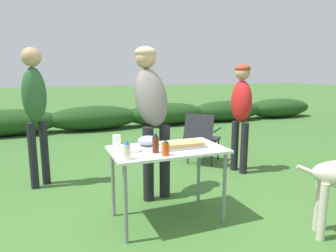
% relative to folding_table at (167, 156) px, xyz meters
% --- Properties ---
extents(ground_plane, '(60.00, 60.00, 0.00)m').
position_rel_folding_table_xyz_m(ground_plane, '(0.00, 0.00, -0.66)').
color(ground_plane, '#3D6B2D').
extents(shrub_hedge, '(14.40, 0.90, 0.61)m').
position_rel_folding_table_xyz_m(shrub_hedge, '(-0.00, 5.17, -0.36)').
color(shrub_hedge, '#1E4219').
rests_on(shrub_hedge, ground).
extents(folding_table, '(1.10, 0.64, 0.74)m').
position_rel_folding_table_xyz_m(folding_table, '(0.00, 0.00, 0.00)').
color(folding_table, silver).
rests_on(folding_table, ground).
extents(food_tray, '(0.44, 0.22, 0.06)m').
position_rel_folding_table_xyz_m(food_tray, '(0.15, -0.03, 0.10)').
color(food_tray, '#9E9EA3').
rests_on(food_tray, folding_table).
extents(plate_stack, '(0.25, 0.25, 0.03)m').
position_rel_folding_table_xyz_m(plate_stack, '(-0.37, 0.04, 0.09)').
color(plate_stack, white).
rests_on(plate_stack, folding_table).
extents(mixing_bowl, '(0.21, 0.21, 0.10)m').
position_rel_folding_table_xyz_m(mixing_bowl, '(-0.14, 0.19, 0.13)').
color(mixing_bowl, '#99B2CC').
rests_on(mixing_bowl, folding_table).
extents(paper_cup_stack, '(0.08, 0.08, 0.13)m').
position_rel_folding_table_xyz_m(paper_cup_stack, '(-0.45, 0.19, 0.14)').
color(paper_cup_stack, white).
rests_on(paper_cup_stack, folding_table).
extents(mayo_bottle, '(0.07, 0.07, 0.17)m').
position_rel_folding_table_xyz_m(mayo_bottle, '(-0.46, -0.22, 0.16)').
color(mayo_bottle, silver).
rests_on(mayo_bottle, folding_table).
extents(hot_sauce_bottle, '(0.07, 0.07, 0.15)m').
position_rel_folding_table_xyz_m(hot_sauce_bottle, '(-0.11, -0.23, 0.15)').
color(hot_sauce_bottle, '#CC4214').
rests_on(hot_sauce_bottle, folding_table).
extents(bbq_sauce_bottle, '(0.06, 0.06, 0.19)m').
position_rel_folding_table_xyz_m(bbq_sauce_bottle, '(-0.16, -0.11, 0.17)').
color(bbq_sauce_bottle, '#562314').
rests_on(bbq_sauce_bottle, folding_table).
extents(standing_person_in_navy_coat, '(0.46, 0.57, 1.77)m').
position_rel_folding_table_xyz_m(standing_person_in_navy_coat, '(0.06, 0.65, 0.45)').
color(standing_person_in_navy_coat, black).
rests_on(standing_person_in_navy_coat, ground).
extents(standing_person_with_beanie, '(0.39, 0.37, 1.77)m').
position_rel_folding_table_xyz_m(standing_person_with_beanie, '(-1.21, 1.45, 0.43)').
color(standing_person_with_beanie, black).
rests_on(standing_person_with_beanie, ground).
extents(standing_person_in_olive_jacket, '(0.31, 0.38, 1.58)m').
position_rel_folding_table_xyz_m(standing_person_in_olive_jacket, '(1.54, 0.99, 0.32)').
color(standing_person_in_olive_jacket, black).
rests_on(standing_person_in_olive_jacket, ground).
extents(camp_chair_green_behind_table, '(0.74, 0.74, 0.83)m').
position_rel_folding_table_xyz_m(camp_chair_green_behind_table, '(1.20, 1.54, -0.20)').
color(camp_chair_green_behind_table, '#232328').
rests_on(camp_chair_green_behind_table, ground).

